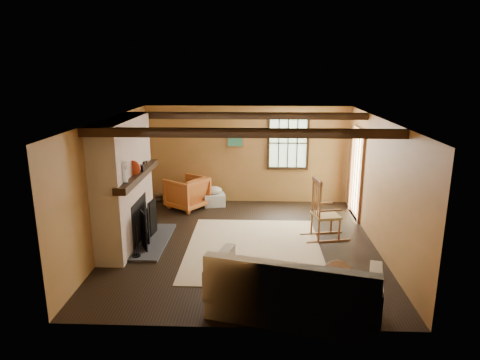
{
  "coord_description": "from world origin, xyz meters",
  "views": [
    {
      "loc": [
        0.24,
        -7.65,
        3.29
      ],
      "look_at": [
        -0.08,
        0.4,
        1.17
      ],
      "focal_mm": 32.0,
      "sensor_mm": 36.0,
      "label": 1
    }
  ],
  "objects_px": {
    "sofa": "(293,293)",
    "laundry_basket": "(214,200)",
    "fireplace": "(126,188)",
    "rocking_chair": "(324,213)",
    "armchair": "(187,193)"
  },
  "relations": [
    {
      "from": "laundry_basket",
      "to": "armchair",
      "type": "xyz_separation_m",
      "value": [
        -0.64,
        -0.21,
        0.24
      ]
    },
    {
      "from": "fireplace",
      "to": "armchair",
      "type": "relative_size",
      "value": 2.83
    },
    {
      "from": "fireplace",
      "to": "rocking_chair",
      "type": "relative_size",
      "value": 1.95
    },
    {
      "from": "laundry_basket",
      "to": "armchair",
      "type": "distance_m",
      "value": 0.71
    },
    {
      "from": "rocking_chair",
      "to": "laundry_basket",
      "type": "distance_m",
      "value": 3.1
    },
    {
      "from": "fireplace",
      "to": "armchair",
      "type": "distance_m",
      "value": 2.38
    },
    {
      "from": "rocking_chair",
      "to": "armchair",
      "type": "xyz_separation_m",
      "value": [
        -2.99,
        1.77,
        -0.13
      ]
    },
    {
      "from": "fireplace",
      "to": "sofa",
      "type": "height_order",
      "value": "fireplace"
    },
    {
      "from": "fireplace",
      "to": "laundry_basket",
      "type": "height_order",
      "value": "fireplace"
    },
    {
      "from": "armchair",
      "to": "rocking_chair",
      "type": "bearing_deg",
      "value": 94.85
    },
    {
      "from": "rocking_chair",
      "to": "laundry_basket",
      "type": "xyz_separation_m",
      "value": [
        -2.36,
        1.98,
        -0.37
      ]
    },
    {
      "from": "sofa",
      "to": "laundry_basket",
      "type": "distance_m",
      "value": 5.0
    },
    {
      "from": "fireplace",
      "to": "rocking_chair",
      "type": "bearing_deg",
      "value": 5.46
    },
    {
      "from": "fireplace",
      "to": "sofa",
      "type": "distance_m",
      "value": 3.91
    },
    {
      "from": "sofa",
      "to": "laundry_basket",
      "type": "xyz_separation_m",
      "value": [
        -1.54,
        4.75,
        -0.18
      ]
    }
  ]
}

